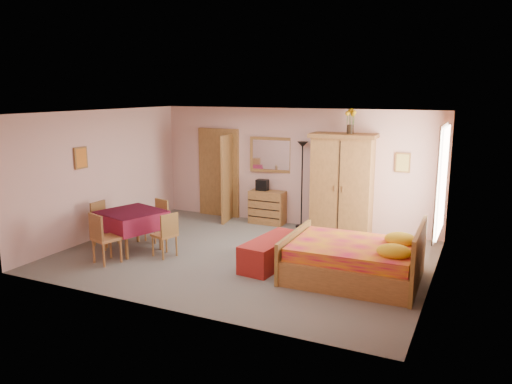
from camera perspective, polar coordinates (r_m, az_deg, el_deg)
The scene contains 23 objects.
floor at distance 9.22m, azimuth -1.37°, elevation -7.30°, with size 6.50×6.50×0.00m, color slate.
ceiling at distance 8.74m, azimuth -1.45°, elevation 9.05°, with size 6.50×6.50×0.00m, color brown.
wall_back at distance 11.15m, azimuth 4.36°, elevation 2.85°, with size 6.50×0.10×2.60m, color #DAA89E.
wall_front at distance 6.80m, azimuth -10.90°, elevation -2.96°, with size 6.50×0.10×2.60m, color #DAA89E.
wall_left at distance 10.72m, azimuth -17.14°, elevation 2.02°, with size 0.10×5.00×2.60m, color #DAA89E.
wall_right at distance 8.01m, azimuth 19.88°, elevation -1.26°, with size 0.10×5.00×2.60m, color #DAA89E.
doorway at distance 11.96m, azimuth -4.24°, elevation 2.11°, with size 1.06×0.12×2.15m, color #9E6B35.
window at distance 9.16m, azimuth 20.44°, elevation 1.20°, with size 0.08×1.40×1.95m, color white.
picture_left at distance 10.22m, azimuth -19.40°, elevation 3.70°, with size 0.04×0.32×0.42m, color orange.
picture_back at distance 10.49m, azimuth 16.42°, elevation 3.24°, with size 0.30×0.04×0.40m, color #D8BF59.
chest_of_drawers at distance 11.32m, azimuth 1.30°, elevation -1.75°, with size 0.80×0.40×0.75m, color #976433.
wall_mirror at distance 11.30m, azimuth 1.76°, elevation 4.27°, with size 1.02×0.05×0.80m, color white.
stereo at distance 11.29m, azimuth 0.73°, elevation 0.81°, with size 0.27×0.19×0.25m, color black.
floor_lamp at distance 10.93m, azimuth 5.26°, elevation 0.80°, with size 0.24×0.24×1.90m, color black.
wardrobe at distance 10.52m, azimuth 9.81°, elevation 0.85°, with size 1.35×0.69×2.12m, color #9B6834.
sunflower_vase at distance 10.35m, azimuth 10.76°, elevation 7.97°, with size 0.20×0.20×0.51m, color gold.
bed at distance 8.15m, azimuth 11.05°, elevation -6.50°, with size 2.09×1.65×0.97m, color #C41347.
bench at distance 8.69m, azimuth 1.78°, elevation -6.85°, with size 0.53×1.43×0.48m, color maroon.
dining_table at distance 9.72m, azimuth -13.98°, elevation -4.32°, with size 1.03×1.03×0.76m, color maroon.
chair_south at distance 9.12m, azimuth -16.71°, elevation -5.03°, with size 0.41×0.41×0.91m, color #B0703B.
chair_north at distance 10.22m, azimuth -11.40°, elevation -3.23°, with size 0.38×0.38×0.83m, color #A96C39.
chair_west at distance 10.18m, azimuth -16.82°, elevation -3.48°, with size 0.39×0.39×0.85m, color #A57637.
chair_east at distance 9.24m, azimuth -10.44°, elevation -4.78°, with size 0.37×0.37×0.82m, color #AC763A.
Camera 1 is at (3.92, -7.80, 2.98)m, focal length 35.00 mm.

